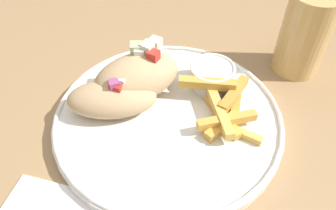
# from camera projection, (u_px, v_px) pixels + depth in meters

# --- Properties ---
(table) EXTENTS (1.17, 1.17, 0.73)m
(table) POSITION_uv_depth(u_px,v_px,m) (167.00, 124.00, 0.56)
(table) COLOR #9E7A51
(table) RESTS_ON ground_plane
(plate) EXTENTS (0.31, 0.31, 0.02)m
(plate) POSITION_uv_depth(u_px,v_px,m) (168.00, 117.00, 0.45)
(plate) COLOR white
(plate) RESTS_ON table
(pita_sandwich_near) EXTENTS (0.13, 0.11, 0.05)m
(pita_sandwich_near) POSITION_uv_depth(u_px,v_px,m) (112.00, 98.00, 0.43)
(pita_sandwich_near) COLOR tan
(pita_sandwich_near) RESTS_ON plate
(pita_sandwich_far) EXTENTS (0.13, 0.14, 0.07)m
(pita_sandwich_far) POSITION_uv_depth(u_px,v_px,m) (137.00, 76.00, 0.45)
(pita_sandwich_far) COLOR tan
(pita_sandwich_far) RESTS_ON plate
(fries_pile) EXTENTS (0.13, 0.12, 0.03)m
(fries_pile) POSITION_uv_depth(u_px,v_px,m) (224.00, 108.00, 0.43)
(fries_pile) COLOR #E5B251
(fries_pile) RESTS_ON plate
(sauce_ramekin) EXTENTS (0.07, 0.07, 0.03)m
(sauce_ramekin) POSITION_uv_depth(u_px,v_px,m) (212.00, 75.00, 0.47)
(sauce_ramekin) COLOR white
(sauce_ramekin) RESTS_ON plate
(water_glass) EXTENTS (0.07, 0.07, 0.13)m
(water_glass) POSITION_uv_depth(u_px,v_px,m) (303.00, 37.00, 0.49)
(water_glass) COLOR tan
(water_glass) RESTS_ON table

